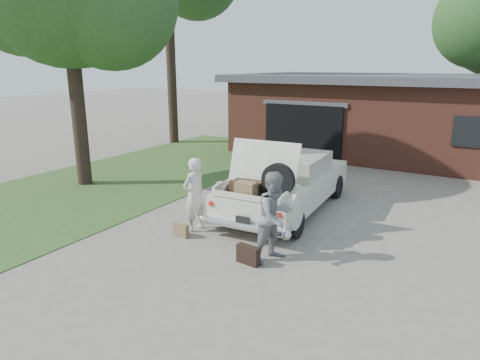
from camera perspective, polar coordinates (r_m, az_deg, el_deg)
The scene contains 8 objects.
ground at distance 9.87m, azimuth -1.79°, elevation -6.96°, with size 90.00×90.00×0.00m, color gray.
grass_strip at distance 15.40m, azimuth -13.14°, elevation 0.83°, with size 6.00×16.00×0.02m, color #2D4C1E.
house at distance 19.68m, azimuth 19.19°, elevation 8.37°, with size 12.80×7.80×3.30m.
sedan at distance 11.14m, azimuth 6.23°, elevation -0.40°, with size 2.23×5.15×2.06m.
woman_left at distance 9.79m, azimuth -6.14°, elevation -1.93°, with size 0.62×0.41×1.71m, color silver.
woman_right at distance 8.26m, azimuth 4.71°, elevation -4.91°, with size 0.87×0.67×1.78m, color gray.
suitcase_left at distance 9.67m, azimuth -7.87°, elevation -6.65°, with size 0.39×0.12×0.30m, color olive.
suitcase_right at distance 8.33m, azimuth 1.10°, elevation -9.95°, with size 0.48×0.15×0.37m, color black.
Camera 1 is at (4.94, -7.70, 3.72)m, focal length 32.00 mm.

